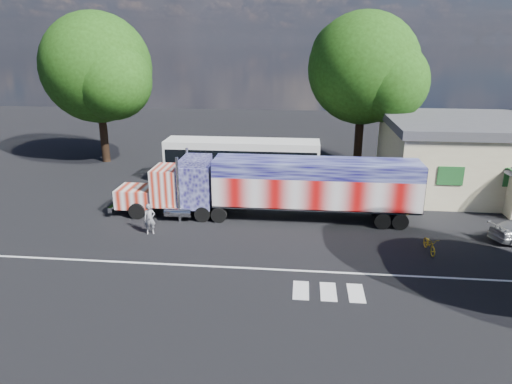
# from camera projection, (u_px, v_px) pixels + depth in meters

# --- Properties ---
(ground) EXTENTS (100.00, 100.00, 0.00)m
(ground) POSITION_uv_depth(u_px,v_px,m) (250.00, 242.00, 24.93)
(ground) COLOR black
(lane_markings) EXTENTS (30.00, 2.67, 0.01)m
(lane_markings) POSITION_uv_depth(u_px,v_px,m) (278.00, 277.00, 21.21)
(lane_markings) COLOR silver
(lane_markings) RESTS_ON ground
(semi_truck) EXTENTS (18.86, 2.98, 4.02)m
(semi_truck) POSITION_uv_depth(u_px,v_px,m) (277.00, 186.00, 27.70)
(semi_truck) COLOR black
(semi_truck) RESTS_ON ground
(coach_bus) EXTENTS (11.62, 2.71, 3.38)m
(coach_bus) POSITION_uv_depth(u_px,v_px,m) (242.00, 161.00, 34.63)
(coach_bus) COLOR white
(coach_bus) RESTS_ON ground
(woman) EXTENTS (0.75, 0.62, 1.77)m
(woman) POSITION_uv_depth(u_px,v_px,m) (150.00, 219.00, 25.76)
(woman) COLOR slate
(woman) RESTS_ON ground
(bicycle) EXTENTS (0.72, 1.68, 0.86)m
(bicycle) POSITION_uv_depth(u_px,v_px,m) (430.00, 244.00, 23.65)
(bicycle) COLOR gold
(bicycle) RESTS_ON ground
(tree_ne_a) EXTENTS (9.51, 9.06, 12.85)m
(tree_ne_a) POSITION_uv_depth(u_px,v_px,m) (366.00, 69.00, 37.09)
(tree_ne_a) COLOR black
(tree_ne_a) RESTS_ON ground
(tree_nw_a) EXTENTS (9.80, 9.33, 12.92)m
(tree_nw_a) POSITION_uv_depth(u_px,v_px,m) (98.00, 68.00, 39.01)
(tree_nw_a) COLOR black
(tree_nw_a) RESTS_ON ground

